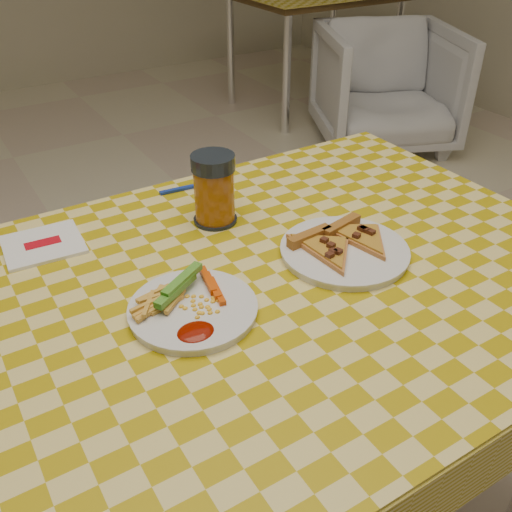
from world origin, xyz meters
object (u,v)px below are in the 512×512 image
object	(u,v)px
table	(252,315)
plate_left	(193,310)
drink_glass	(214,190)
plate_right	(344,252)
bg_chair	(387,82)

from	to	relation	value
table	plate_left	size ratio (longest dim) A/B	6.26
plate_left	drink_glass	bearing A→B (deg)	54.84
plate_right	plate_left	bearing A→B (deg)	-178.71
plate_right	bg_chair	world-z (taller)	plate_right
table	plate_right	bearing A→B (deg)	-4.81
drink_glass	bg_chair	xyz separation A→B (m)	(1.89, 1.48, -0.45)
table	drink_glass	size ratio (longest dim) A/B	8.89
table	bg_chair	size ratio (longest dim) A/B	1.70
plate_left	drink_glass	distance (m)	0.31
table	bg_chair	world-z (taller)	table
table	plate_right	distance (m)	0.21
table	plate_right	xyz separation A→B (m)	(0.19, -0.02, 0.08)
plate_right	bg_chair	bearing A→B (deg)	44.50
drink_glass	table	bearing A→B (deg)	-102.01
table	plate_right	world-z (taller)	plate_right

